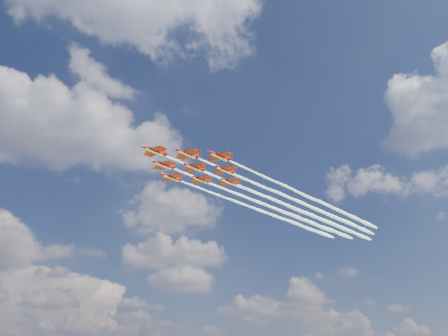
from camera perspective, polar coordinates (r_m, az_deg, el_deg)
The scene contains 9 objects.
jet_lead at distance 188.00m, azimuth 4.45°, elevation -3.34°, with size 102.69×62.91×2.80m.
jet_row2_port at distance 191.08m, azimuth 7.78°, elevation -3.54°, with size 102.69×62.91×2.80m.
jet_row2_starb at distance 198.66m, azimuth 4.72°, elevation -4.54°, with size 102.69×62.91×2.80m.
jet_row3_port at distance 194.79m, azimuth 10.99°, elevation -3.73°, with size 102.69×62.91×2.80m.
jet_row3_centre at distance 201.79m, azimuth 7.87°, elevation -4.71°, with size 102.69×62.91×2.80m.
jet_row3_starb at distance 209.40m, azimuth 4.96°, elevation -5.62°, with size 102.69×62.91×2.80m.
jet_row4_port at distance 205.52m, azimuth 10.92°, elevation -4.87°, with size 102.69×62.91×2.80m.
jet_row4_starb at distance 212.58m, azimuth 7.95°, elevation -5.77°, with size 102.69×62.91×2.80m.
jet_tail at distance 216.31m, azimuth 10.86°, elevation -5.90°, with size 102.69×62.91×2.80m.
Camera 1 is at (-25.55, -140.69, 4.00)m, focal length 35.00 mm.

